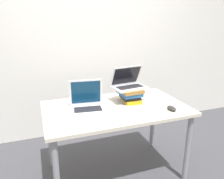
% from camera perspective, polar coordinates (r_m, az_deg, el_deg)
% --- Properties ---
extents(wall_back, '(8.00, 0.05, 2.70)m').
position_cam_1_polar(wall_back, '(2.95, -6.28, 13.99)').
color(wall_back, silver).
rests_on(wall_back, ground_plane).
extents(desk, '(1.35, 0.79, 0.74)m').
position_cam_1_polar(desk, '(2.13, 0.97, -6.63)').
color(desk, beige).
rests_on(desk, ground_plane).
extents(laptop_left, '(0.33, 0.29, 0.27)m').
position_cam_1_polar(laptop_left, '(2.05, -6.51, -3.64)').
color(laptop_left, silver).
rests_on(laptop_left, desk).
extents(book_stack, '(0.22, 0.27, 0.14)m').
position_cam_1_polar(book_stack, '(2.23, 4.67, -1.17)').
color(book_stack, gold).
rests_on(book_stack, desk).
extents(laptop_on_books, '(0.36, 0.27, 0.22)m').
position_cam_1_polar(laptop_on_books, '(2.21, 4.27, 1.63)').
color(laptop_on_books, silver).
rests_on(laptop_on_books, book_stack).
extents(wireless_keyboard, '(0.31, 0.13, 0.01)m').
position_cam_1_polar(wireless_keyboard, '(1.98, 8.87, -5.91)').
color(wireless_keyboard, white).
rests_on(wireless_keyboard, desk).
extents(mouse, '(0.06, 0.11, 0.04)m').
position_cam_1_polar(mouse, '(2.09, 15.31, -4.74)').
color(mouse, '#2D2D2D').
rests_on(mouse, desk).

